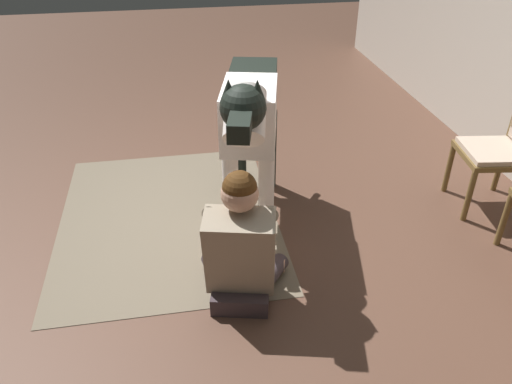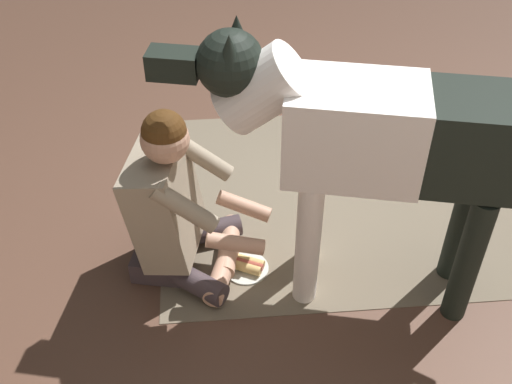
{
  "view_description": "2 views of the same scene",
  "coord_description": "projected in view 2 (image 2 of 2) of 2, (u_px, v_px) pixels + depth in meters",
  "views": [
    {
      "loc": [
        2.99,
        -0.04,
        2.21
      ],
      "look_at": [
        0.52,
        0.39,
        0.62
      ],
      "focal_mm": 35.14,
      "sensor_mm": 36.0,
      "label": 1
    },
    {
      "loc": [
        0.53,
        2.43,
        2.31
      ],
      "look_at": [
        0.36,
        0.53,
        0.66
      ],
      "focal_mm": 44.42,
      "sensor_mm": 36.0,
      "label": 2
    }
  ],
  "objects": [
    {
      "name": "person_sitting_on_floor",
      "position": [
        175.0,
        208.0,
        2.89
      ],
      "size": [
        0.7,
        0.57,
        0.88
      ],
      "color": "#3F3338",
      "rests_on": "ground"
    },
    {
      "name": "large_dog",
      "position": [
        369.0,
        140.0,
        2.5
      ],
      "size": [
        1.61,
        0.56,
        1.29
      ],
      "color": "white",
      "rests_on": "ground"
    },
    {
      "name": "area_rug",
      "position": [
        345.0,
        194.0,
        3.51
      ],
      "size": [
        2.0,
        1.61,
        0.01
      ],
      "primitive_type": "cube",
      "color": "#716450",
      "rests_on": "ground"
    },
    {
      "name": "ground_plane",
      "position": [
        315.0,
        217.0,
        3.38
      ],
      "size": [
        14.72,
        14.72,
        0.0
      ],
      "primitive_type": "plane",
      "color": "brown"
    },
    {
      "name": "hot_dog_on_plate",
      "position": [
        246.0,
        266.0,
        3.08
      ],
      "size": [
        0.22,
        0.22,
        0.06
      ],
      "color": "silver",
      "rests_on": "ground"
    }
  ]
}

